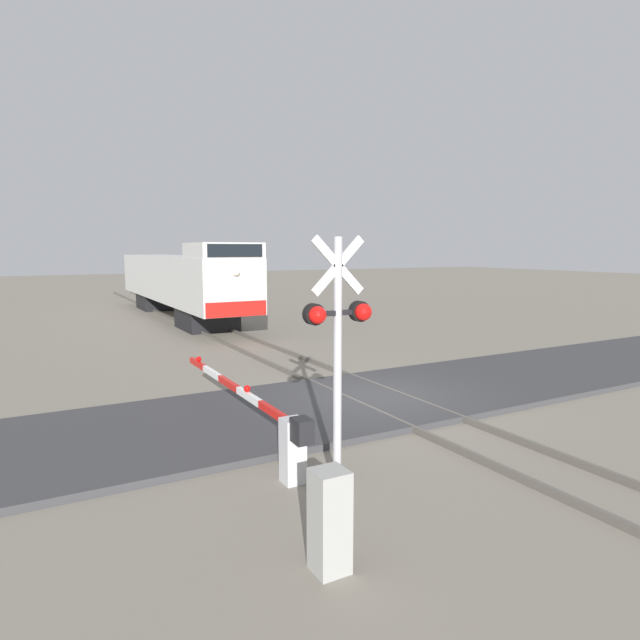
{
  "coord_description": "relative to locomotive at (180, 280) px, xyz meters",
  "views": [
    {
      "loc": [
        -7.92,
        -11.31,
        3.92
      ],
      "look_at": [
        -1.06,
        1.12,
        2.06
      ],
      "focal_mm": 30.4,
      "sensor_mm": 36.0,
      "label": 1
    }
  ],
  "objects": [
    {
      "name": "ground_plane",
      "position": [
        0.0,
        -19.55,
        -2.17
      ],
      "size": [
        160.0,
        160.0,
        0.0
      ],
      "primitive_type": "plane",
      "color": "gray"
    },
    {
      "name": "utility_cabinet",
      "position": [
        -4.83,
        -25.49,
        -1.52
      ],
      "size": [
        0.42,
        0.42,
        1.29
      ],
      "primitive_type": "cube",
      "color": "#999993",
      "rests_on": "ground_plane"
    },
    {
      "name": "crossing_gate",
      "position": [
        -4.1,
        -22.0,
        -1.39
      ],
      "size": [
        0.36,
        6.63,
        1.22
      ],
      "color": "silver",
      "rests_on": "ground_plane"
    },
    {
      "name": "road_surface",
      "position": [
        0.0,
        -19.55,
        -2.1
      ],
      "size": [
        36.0,
        4.91,
        0.14
      ],
      "primitive_type": "cube",
      "color": "#38383A",
      "rests_on": "ground_plane"
    },
    {
      "name": "rail_track_left",
      "position": [
        -0.72,
        -19.55,
        -2.09
      ],
      "size": [
        0.08,
        80.0,
        0.15
      ],
      "primitive_type": "cube",
      "color": "#59544C",
      "rests_on": "ground_plane"
    },
    {
      "name": "crossing_signal",
      "position": [
        -3.55,
        -23.53,
        0.41
      ],
      "size": [
        1.18,
        0.33,
        4.14
      ],
      "color": "#ADADB2",
      "rests_on": "ground_plane"
    },
    {
      "name": "rail_track_right",
      "position": [
        0.72,
        -19.55,
        -2.09
      ],
      "size": [
        0.08,
        80.0,
        0.15
      ],
      "primitive_type": "cube",
      "color": "#59544C",
      "rests_on": "ground_plane"
    },
    {
      "name": "locomotive",
      "position": [
        0.0,
        0.0,
        0.0
      ],
      "size": [
        2.84,
        19.14,
        4.21
      ],
      "color": "black",
      "rests_on": "ground_plane"
    }
  ]
}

